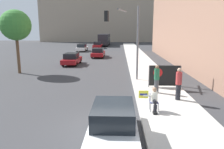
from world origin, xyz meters
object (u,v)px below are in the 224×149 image
jogger_on_sidewalk (179,84)px  car_on_road_distant (82,48)px  parked_car_curbside (113,123)px  seated_protester (154,99)px  car_on_road_nearest (72,59)px  car_on_road_midblock (98,53)px  protest_banner (164,76)px  pedestrian_behind (157,79)px  street_tree_near_curb (16,25)px  car_on_road_far_lane (98,45)px  city_bus_on_road (104,39)px  traffic_light_pole (126,31)px

jogger_on_sidewalk → car_on_road_distant: size_ratio=0.39×
jogger_on_sidewalk → parked_car_curbside: size_ratio=0.45×
car_on_road_distant → seated_protester: bearing=-74.4°
seated_protester → car_on_road_nearest: bearing=116.2°
car_on_road_midblock → protest_banner: bearing=-70.8°
seated_protester → car_on_road_nearest: (-7.43, 15.54, -0.09)m
jogger_on_sidewalk → car_on_road_nearest: jogger_on_sidewalk is taller
pedestrian_behind → street_tree_near_curb: size_ratio=0.30×
seated_protester → car_on_road_distant: 33.90m
protest_banner → car_on_road_distant: size_ratio=0.48×
seated_protester → jogger_on_sidewalk: size_ratio=0.64×
car_on_road_far_lane → protest_banner: bearing=-76.9°
seated_protester → car_on_road_nearest: car_on_road_nearest is taller
city_bus_on_road → protest_banner: bearing=-80.7°
parked_car_curbside → protest_banner: bearing=65.9°
protest_banner → car_on_road_distant: 29.91m
car_on_road_nearest → protest_banner: bearing=-50.8°
seated_protester → car_on_road_far_lane: size_ratio=0.25×
car_on_road_nearest → city_bus_on_road: (1.55, 33.94, 1.08)m
protest_banner → parked_car_curbside: bearing=-114.1°
parked_car_curbside → street_tree_near_curb: size_ratio=0.69×
parked_car_curbside → traffic_light_pole: bearing=86.2°
jogger_on_sidewalk → city_bus_on_road: (-7.55, 47.61, 0.67)m
seated_protester → car_on_road_midblock: (-5.00, 23.16, -0.09)m
parked_car_curbside → car_on_road_nearest: bearing=106.9°
seated_protester → car_on_road_far_lane: bearing=100.3°
protest_banner → car_on_road_midblock: (-6.43, 18.50, -0.28)m
pedestrian_behind → traffic_light_pole: traffic_light_pole is taller
traffic_light_pole → pedestrian_behind: bearing=-65.5°
protest_banner → parked_car_curbside: protest_banner is taller
traffic_light_pole → car_on_road_nearest: bearing=127.3°
protest_banner → car_on_road_far_lane: bearing=103.1°
seated_protester → parked_car_curbside: size_ratio=0.29×
car_on_road_far_lane → car_on_road_midblock: bearing=-83.9°
pedestrian_behind → car_on_road_nearest: size_ratio=0.41×
protest_banner → city_bus_on_road: bearing=99.3°
pedestrian_behind → car_on_road_midblock: pedestrian_behind is taller
seated_protester → car_on_road_distant: size_ratio=0.25×
car_on_road_nearest → street_tree_near_curb: (-3.92, -5.41, 3.80)m
seated_protester → street_tree_near_curb: size_ratio=0.20×
protest_banner → car_on_road_midblock: bearing=109.2°
traffic_light_pole → car_on_road_midblock: (-3.79, 15.80, -3.31)m
jogger_on_sidewalk → pedestrian_behind: size_ratio=1.04×
jogger_on_sidewalk → pedestrian_behind: 1.72m
jogger_on_sidewalk → car_on_road_far_lane: size_ratio=0.38×
pedestrian_behind → car_on_road_midblock: size_ratio=0.37×
seated_protester → street_tree_near_curb: (-11.35, 10.13, 3.71)m
pedestrian_behind → car_on_road_nearest: (-8.09, 12.28, -0.37)m
car_on_road_midblock → seated_protester: bearing=-77.8°
jogger_on_sidewalk → traffic_light_pole: size_ratio=0.32×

